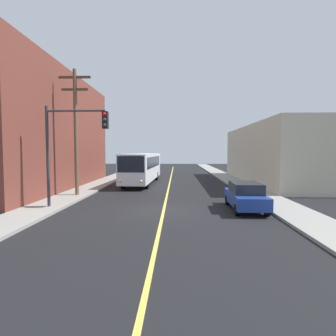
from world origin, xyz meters
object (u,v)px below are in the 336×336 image
Objects in this scene: utility_pole_near at (76,126)px; traffic_signal_left_corner at (73,137)px; city_bus at (142,167)px; parked_car_blue at (246,196)px.

utility_pole_near is 4.75m from traffic_signal_left_corner.
traffic_signal_left_corner reaches higher than city_bus.
city_bus is at bearing 65.71° from utility_pole_near.
parked_car_blue is at bearing -59.27° from city_bus.
city_bus is 10.20m from utility_pole_near.
parked_car_blue is 13.26m from utility_pole_near.
traffic_signal_left_corner reaches higher than parked_car_blue.
traffic_signal_left_corner is at bearing -179.64° from parked_car_blue.
city_bus is 1.30× the size of utility_pole_near.
city_bus is at bearing 120.73° from parked_car_blue.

